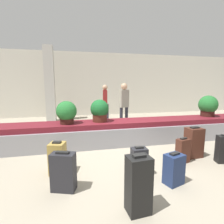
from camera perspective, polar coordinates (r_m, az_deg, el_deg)
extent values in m
plane|color=#9E937F|center=(3.77, 4.30, -16.09)|extent=(18.00, 18.00, 0.00)
cube|color=beige|center=(9.17, -6.32, 8.96)|extent=(18.00, 0.06, 3.20)
cube|color=gray|center=(4.82, 0.00, -7.34)|extent=(8.81, 0.90, 0.48)
cube|color=maroon|center=(4.74, 0.00, -3.78)|extent=(8.46, 0.74, 0.13)
cube|color=beige|center=(8.02, -19.64, 8.50)|extent=(0.39, 0.39, 3.20)
cube|color=#472319|center=(3.95, 22.14, -11.66)|extent=(0.30, 0.22, 0.50)
cube|color=black|center=(3.86, 22.37, -7.99)|extent=(0.16, 0.09, 0.03)
cube|color=#A3843D|center=(3.38, -17.33, -14.23)|extent=(0.32, 0.32, 0.57)
cube|color=black|center=(3.28, -17.58, -9.40)|extent=(0.16, 0.13, 0.03)
cube|color=black|center=(2.37, 8.62, -22.44)|extent=(0.30, 0.26, 0.73)
cube|color=black|center=(2.19, 8.86, -13.90)|extent=(0.16, 0.10, 0.03)
cube|color=#232328|center=(2.87, -15.59, -18.35)|extent=(0.40, 0.30, 0.59)
cube|color=black|center=(2.74, -15.86, -12.60)|extent=(0.21, 0.13, 0.03)
cube|color=navy|center=(3.12, 19.54, -17.19)|extent=(0.34, 0.30, 0.50)
cube|color=black|center=(3.01, 19.81, -12.69)|extent=(0.18, 0.12, 0.03)
cube|color=#472319|center=(4.31, 25.12, -9.01)|extent=(0.36, 0.29, 0.65)
cube|color=black|center=(4.22, 25.42, -4.59)|extent=(0.19, 0.11, 0.03)
cube|color=#232328|center=(3.23, 8.81, -15.75)|extent=(0.27, 0.20, 0.50)
cube|color=black|center=(3.13, 8.92, -11.36)|extent=(0.15, 0.07, 0.03)
cylinder|color=#381914|center=(4.55, -14.53, -2.59)|extent=(0.34, 0.34, 0.18)
sphere|color=#236B2D|center=(4.51, -14.64, 0.29)|extent=(0.51, 0.51, 0.51)
cylinder|color=#381914|center=(6.21, 28.69, -0.23)|extent=(0.40, 0.40, 0.21)
sphere|color=#236B2D|center=(6.18, 28.87, 2.15)|extent=(0.56, 0.56, 0.56)
cylinder|color=#4C2319|center=(4.67, -4.03, -1.84)|extent=(0.38, 0.38, 0.21)
sphere|color=#195B28|center=(4.63, -4.06, 1.08)|extent=(0.49, 0.49, 0.49)
cylinder|color=#282833|center=(6.32, 3.01, -1.99)|extent=(0.11, 0.11, 0.79)
cylinder|color=#282833|center=(6.37, 4.75, -1.92)|extent=(0.11, 0.11, 0.79)
cube|color=gray|center=(6.25, 3.95, 4.41)|extent=(0.36, 0.26, 0.62)
sphere|color=tan|center=(6.23, 3.99, 8.32)|extent=(0.23, 0.23, 0.23)
cylinder|color=#282833|center=(7.49, -3.01, -0.37)|extent=(0.11, 0.11, 0.76)
cylinder|color=#282833|center=(7.53, -1.51, -0.32)|extent=(0.11, 0.11, 0.76)
cube|color=maroon|center=(7.43, -2.29, 4.84)|extent=(0.23, 0.34, 0.60)
sphere|color=tan|center=(7.41, -2.31, 8.01)|extent=(0.22, 0.22, 0.22)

